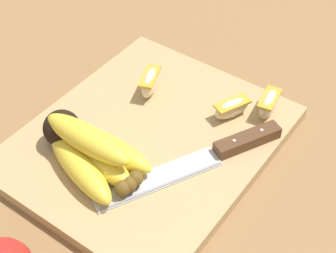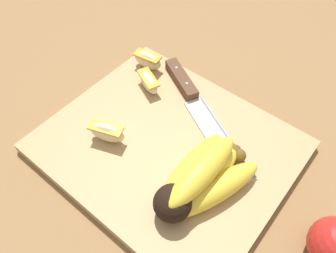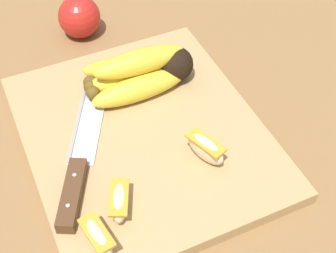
# 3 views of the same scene
# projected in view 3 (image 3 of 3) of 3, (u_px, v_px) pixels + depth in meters

# --- Properties ---
(ground_plane) EXTENTS (6.00, 6.00, 0.00)m
(ground_plane) POSITION_uv_depth(u_px,v_px,m) (149.00, 130.00, 0.72)
(ground_plane) COLOR olive
(cutting_board) EXTENTS (0.38, 0.32, 0.02)m
(cutting_board) POSITION_uv_depth(u_px,v_px,m) (144.00, 135.00, 0.70)
(cutting_board) COLOR tan
(cutting_board) RESTS_ON ground_plane
(banana_bunch) EXTENTS (0.11, 0.17, 0.07)m
(banana_bunch) POSITION_uv_depth(u_px,v_px,m) (141.00, 73.00, 0.73)
(banana_bunch) COLOR black
(banana_bunch) RESTS_ON cutting_board
(chefs_knife) EXTENTS (0.26, 0.15, 0.02)m
(chefs_knife) POSITION_uv_depth(u_px,v_px,m) (79.00, 164.00, 0.64)
(chefs_knife) COLOR silver
(chefs_knife) RESTS_ON cutting_board
(apple_wedge_near) EXTENTS (0.06, 0.04, 0.03)m
(apple_wedge_near) POSITION_uv_depth(u_px,v_px,m) (120.00, 201.00, 0.59)
(apple_wedge_near) COLOR beige
(apple_wedge_near) RESTS_ON cutting_board
(apple_wedge_middle) EXTENTS (0.06, 0.03, 0.04)m
(apple_wedge_middle) POSITION_uv_depth(u_px,v_px,m) (98.00, 237.00, 0.56)
(apple_wedge_middle) COLOR beige
(apple_wedge_middle) RESTS_ON cutting_board
(apple_wedge_far) EXTENTS (0.06, 0.04, 0.04)m
(apple_wedge_far) POSITION_uv_depth(u_px,v_px,m) (206.00, 148.00, 0.64)
(apple_wedge_far) COLOR beige
(apple_wedge_far) RESTS_ON cutting_board
(whole_apple) EXTENTS (0.07, 0.07, 0.08)m
(whole_apple) POSITION_uv_depth(u_px,v_px,m) (79.00, 17.00, 0.84)
(whole_apple) COLOR red
(whole_apple) RESTS_ON ground_plane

